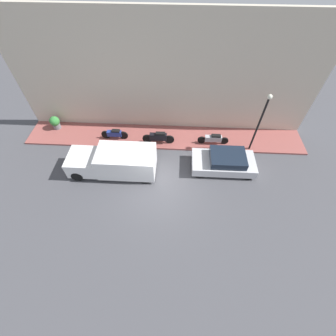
{
  "coord_description": "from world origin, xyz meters",
  "views": [
    {
      "loc": [
        -7.34,
        -0.9,
        11.01
      ],
      "look_at": [
        1.12,
        -0.44,
        0.6
      ],
      "focal_mm": 24.0,
      "sensor_mm": 36.0,
      "label": 1
    }
  ],
  "objects_px": {
    "motorcycle_black": "(158,137)",
    "scooter_silver": "(213,139)",
    "motorcycle_blue": "(115,134)",
    "delivery_van": "(114,161)",
    "potted_plant": "(55,122)",
    "streetlamp": "(261,118)",
    "parked_car": "(224,162)"
  },
  "relations": [
    {
      "from": "motorcycle_black",
      "to": "streetlamp",
      "type": "xyz_separation_m",
      "value": [
        -0.24,
        -6.14,
        2.03
      ]
    },
    {
      "from": "parked_car",
      "to": "motorcycle_black",
      "type": "bearing_deg",
      "value": 65.38
    },
    {
      "from": "parked_car",
      "to": "streetlamp",
      "type": "relative_size",
      "value": 0.93
    },
    {
      "from": "parked_car",
      "to": "potted_plant",
      "type": "bearing_deg",
      "value": 75.39
    },
    {
      "from": "parked_car",
      "to": "motorcycle_black",
      "type": "relative_size",
      "value": 1.78
    },
    {
      "from": "motorcycle_blue",
      "to": "streetlamp",
      "type": "bearing_deg",
      "value": -93.15
    },
    {
      "from": "parked_car",
      "to": "delivery_van",
      "type": "relative_size",
      "value": 0.73
    },
    {
      "from": "scooter_silver",
      "to": "motorcycle_black",
      "type": "bearing_deg",
      "value": 92.01
    },
    {
      "from": "parked_car",
      "to": "motorcycle_blue",
      "type": "bearing_deg",
      "value": 73.17
    },
    {
      "from": "delivery_van",
      "to": "streetlamp",
      "type": "xyz_separation_m",
      "value": [
        2.28,
        -8.6,
        1.76
      ]
    },
    {
      "from": "delivery_van",
      "to": "potted_plant",
      "type": "distance_m",
      "value": 6.23
    },
    {
      "from": "scooter_silver",
      "to": "motorcycle_black",
      "type": "xyz_separation_m",
      "value": [
        -0.13,
        3.71,
        0.07
      ]
    },
    {
      "from": "delivery_van",
      "to": "potted_plant",
      "type": "bearing_deg",
      "value": 54.15
    },
    {
      "from": "delivery_van",
      "to": "potted_plant",
      "type": "relative_size",
      "value": 5.4
    },
    {
      "from": "delivery_van",
      "to": "potted_plant",
      "type": "height_order",
      "value": "delivery_van"
    },
    {
      "from": "delivery_van",
      "to": "motorcycle_black",
      "type": "xyz_separation_m",
      "value": [
        2.52,
        -2.47,
        -0.27
      ]
    },
    {
      "from": "delivery_van",
      "to": "motorcycle_blue",
      "type": "relative_size",
      "value": 2.83
    },
    {
      "from": "motorcycle_blue",
      "to": "streetlamp",
      "type": "distance_m",
      "value": 9.44
    },
    {
      "from": "parked_car",
      "to": "potted_plant",
      "type": "height_order",
      "value": "parked_car"
    },
    {
      "from": "motorcycle_black",
      "to": "motorcycle_blue",
      "type": "height_order",
      "value": "motorcycle_black"
    },
    {
      "from": "scooter_silver",
      "to": "motorcycle_black",
      "type": "height_order",
      "value": "motorcycle_black"
    },
    {
      "from": "streetlamp",
      "to": "potted_plant",
      "type": "height_order",
      "value": "streetlamp"
    },
    {
      "from": "delivery_van",
      "to": "parked_car",
      "type": "bearing_deg",
      "value": -84.94
    },
    {
      "from": "motorcycle_blue",
      "to": "delivery_van",
      "type": "bearing_deg",
      "value": -168.19
    },
    {
      "from": "parked_car",
      "to": "motorcycle_blue",
      "type": "relative_size",
      "value": 2.08
    },
    {
      "from": "motorcycle_black",
      "to": "scooter_silver",
      "type": "bearing_deg",
      "value": -87.99
    },
    {
      "from": "motorcycle_black",
      "to": "potted_plant",
      "type": "xyz_separation_m",
      "value": [
        1.13,
        7.51,
        0.04
      ]
    },
    {
      "from": "parked_car",
      "to": "motorcycle_black",
      "type": "distance_m",
      "value": 4.63
    },
    {
      "from": "delivery_van",
      "to": "motorcycle_blue",
      "type": "distance_m",
      "value": 2.87
    },
    {
      "from": "delivery_van",
      "to": "scooter_silver",
      "type": "bearing_deg",
      "value": -66.78
    },
    {
      "from": "scooter_silver",
      "to": "streetlamp",
      "type": "bearing_deg",
      "value": -98.64
    },
    {
      "from": "scooter_silver",
      "to": "streetlamp",
      "type": "relative_size",
      "value": 0.51
    }
  ]
}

